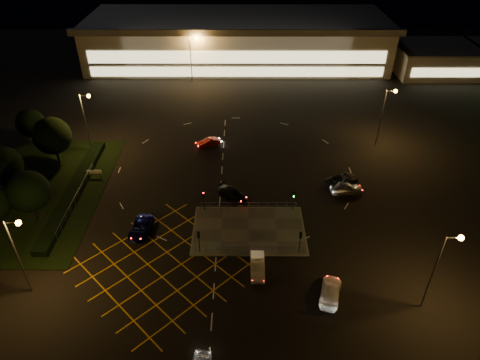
{
  "coord_description": "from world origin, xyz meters",
  "views": [
    {
      "loc": [
        0.97,
        -43.48,
        36.8
      ],
      "look_at": [
        0.84,
        6.45,
        2.0
      ],
      "focal_mm": 32.0,
      "sensor_mm": 36.0,
      "label": 1
    }
  ],
  "objects_px": {
    "car_queue_white": "(258,266)",
    "car_circ_red": "(209,142)",
    "car_far_dkgrey": "(232,193)",
    "signal_se": "(300,238)",
    "signal_ne": "(294,197)",
    "signal_nw": "(204,197)",
    "signal_sw": "(199,238)",
    "car_east_grey": "(342,180)",
    "car_approach_white": "(330,291)",
    "car_right_silver": "(347,188)",
    "car_left_blue": "(141,227)"
  },
  "relations": [
    {
      "from": "signal_nw",
      "to": "car_right_silver",
      "type": "height_order",
      "value": "signal_nw"
    },
    {
      "from": "car_queue_white",
      "to": "car_circ_red",
      "type": "bearing_deg",
      "value": 104.81
    },
    {
      "from": "signal_sw",
      "to": "car_east_grey",
      "type": "height_order",
      "value": "signal_sw"
    },
    {
      "from": "signal_nw",
      "to": "car_right_silver",
      "type": "relative_size",
      "value": 0.69
    },
    {
      "from": "car_far_dkgrey",
      "to": "car_circ_red",
      "type": "bearing_deg",
      "value": 56.11
    },
    {
      "from": "signal_ne",
      "to": "signal_nw",
      "type": "bearing_deg",
      "value": 180.0
    },
    {
      "from": "signal_se",
      "to": "car_approach_white",
      "type": "relative_size",
      "value": 0.63
    },
    {
      "from": "car_queue_white",
      "to": "car_right_silver",
      "type": "height_order",
      "value": "car_right_silver"
    },
    {
      "from": "signal_nw",
      "to": "signal_ne",
      "type": "height_order",
      "value": "same"
    },
    {
      "from": "signal_se",
      "to": "car_approach_white",
      "type": "bearing_deg",
      "value": 111.44
    },
    {
      "from": "car_east_grey",
      "to": "car_approach_white",
      "type": "xyz_separation_m",
      "value": [
        -5.34,
        -21.0,
        -0.01
      ]
    },
    {
      "from": "signal_se",
      "to": "car_approach_white",
      "type": "distance_m",
      "value": 7.34
    },
    {
      "from": "signal_sw",
      "to": "signal_ne",
      "type": "bearing_deg",
      "value": -146.35
    },
    {
      "from": "signal_nw",
      "to": "signal_sw",
      "type": "bearing_deg",
      "value": -90.0
    },
    {
      "from": "car_left_blue",
      "to": "car_far_dkgrey",
      "type": "distance_m",
      "value": 13.67
    },
    {
      "from": "car_east_grey",
      "to": "car_right_silver",
      "type": "bearing_deg",
      "value": 156.73
    },
    {
      "from": "signal_nw",
      "to": "car_queue_white",
      "type": "relative_size",
      "value": 0.7
    },
    {
      "from": "car_left_blue",
      "to": "car_far_dkgrey",
      "type": "xyz_separation_m",
      "value": [
        11.56,
        7.3,
        -0.01
      ]
    },
    {
      "from": "signal_sw",
      "to": "car_approach_white",
      "type": "distance_m",
      "value": 16.14
    },
    {
      "from": "car_far_dkgrey",
      "to": "car_circ_red",
      "type": "height_order",
      "value": "car_far_dkgrey"
    },
    {
      "from": "signal_se",
      "to": "car_right_silver",
      "type": "distance_m",
      "value": 14.73
    },
    {
      "from": "signal_sw",
      "to": "signal_nw",
      "type": "relative_size",
      "value": 1.0
    },
    {
      "from": "car_right_silver",
      "to": "car_approach_white",
      "type": "xyz_separation_m",
      "value": [
        -5.54,
        -18.82,
        -0.06
      ]
    },
    {
      "from": "car_queue_white",
      "to": "car_east_grey",
      "type": "height_order",
      "value": "car_queue_white"
    },
    {
      "from": "signal_sw",
      "to": "car_far_dkgrey",
      "type": "distance_m",
      "value": 11.73
    },
    {
      "from": "signal_sw",
      "to": "car_east_grey",
      "type": "relative_size",
      "value": 0.6
    },
    {
      "from": "signal_nw",
      "to": "car_circ_red",
      "type": "bearing_deg",
      "value": 91.64
    },
    {
      "from": "signal_ne",
      "to": "car_far_dkgrey",
      "type": "relative_size",
      "value": 0.66
    },
    {
      "from": "car_far_dkgrey",
      "to": "car_queue_white",
      "type": "bearing_deg",
      "value": -127.48
    },
    {
      "from": "signal_nw",
      "to": "car_queue_white",
      "type": "height_order",
      "value": "signal_nw"
    },
    {
      "from": "car_right_silver",
      "to": "car_circ_red",
      "type": "distance_m",
      "value": 24.64
    },
    {
      "from": "signal_se",
      "to": "signal_ne",
      "type": "relative_size",
      "value": 1.0
    },
    {
      "from": "signal_sw",
      "to": "car_circ_red",
      "type": "xyz_separation_m",
      "value": [
        -0.5,
        25.59,
        -1.73
      ]
    },
    {
      "from": "signal_se",
      "to": "car_right_silver",
      "type": "height_order",
      "value": "signal_se"
    },
    {
      "from": "car_far_dkgrey",
      "to": "signal_nw",
      "type": "bearing_deg",
      "value": 168.63
    },
    {
      "from": "signal_se",
      "to": "signal_ne",
      "type": "bearing_deg",
      "value": -90.0
    },
    {
      "from": "car_queue_white",
      "to": "car_east_grey",
      "type": "xyz_separation_m",
      "value": [
        13.07,
        17.34,
        -0.02
      ]
    },
    {
      "from": "car_right_silver",
      "to": "signal_ne",
      "type": "bearing_deg",
      "value": 111.27
    },
    {
      "from": "car_queue_white",
      "to": "signal_se",
      "type": "bearing_deg",
      "value": 30.78
    },
    {
      "from": "car_circ_red",
      "to": "car_approach_white",
      "type": "distance_m",
      "value": 35.62
    },
    {
      "from": "car_left_blue",
      "to": "car_approach_white",
      "type": "xyz_separation_m",
      "value": [
        22.43,
        -10.35,
        0.02
      ]
    },
    {
      "from": "car_queue_white",
      "to": "signal_sw",
      "type": "bearing_deg",
      "value": 156.74
    },
    {
      "from": "signal_sw",
      "to": "signal_nw",
      "type": "xyz_separation_m",
      "value": [
        0.0,
        7.99,
        0.0
      ]
    },
    {
      "from": "car_approach_white",
      "to": "signal_nw",
      "type": "bearing_deg",
      "value": -28.59
    },
    {
      "from": "signal_ne",
      "to": "signal_se",
      "type": "bearing_deg",
      "value": -90.0
    },
    {
      "from": "car_queue_white",
      "to": "car_approach_white",
      "type": "xyz_separation_m",
      "value": [
        7.73,
        -3.65,
        -0.03
      ]
    },
    {
      "from": "car_far_dkgrey",
      "to": "signal_se",
      "type": "bearing_deg",
      "value": -103.22
    },
    {
      "from": "signal_sw",
      "to": "signal_se",
      "type": "bearing_deg",
      "value": -180.0
    },
    {
      "from": "signal_nw",
      "to": "signal_ne",
      "type": "relative_size",
      "value": 1.0
    },
    {
      "from": "signal_se",
      "to": "car_circ_red",
      "type": "relative_size",
      "value": 0.81
    }
  ]
}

